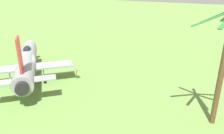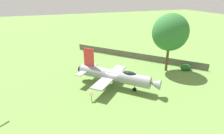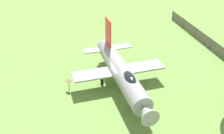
{
  "view_description": "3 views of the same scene",
  "coord_description": "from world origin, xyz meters",
  "px_view_note": "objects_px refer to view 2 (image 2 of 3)",
  "views": [
    {
      "loc": [
        17.85,
        -14.63,
        9.79
      ],
      "look_at": [
        7.75,
        4.19,
        1.5
      ],
      "focal_mm": 35.39,
      "sensor_mm": 36.0,
      "label": 1
    },
    {
      "loc": [
        8.81,
        23.3,
        13.8
      ],
      "look_at": [
        -0.25,
        -1.46,
        2.7
      ],
      "focal_mm": 29.0,
      "sensor_mm": 36.0,
      "label": 2
    },
    {
      "loc": [
        -9.63,
        19.86,
        15.4
      ],
      "look_at": [
        0.93,
        0.04,
        2.15
      ],
      "focal_mm": 43.16,
      "sensor_mm": 36.0,
      "label": 3
    }
  ],
  "objects_px": {
    "shade_tree": "(170,32)",
    "shrub_near_fence": "(186,67)",
    "info_plaque": "(91,95)",
    "display_jet": "(116,76)"
  },
  "relations": [
    {
      "from": "display_jet",
      "to": "info_plaque",
      "type": "relative_size",
      "value": 9.82
    },
    {
      "from": "shade_tree",
      "to": "shrub_near_fence",
      "type": "distance_m",
      "value": 7.7
    },
    {
      "from": "shrub_near_fence",
      "to": "info_plaque",
      "type": "relative_size",
      "value": 1.87
    },
    {
      "from": "shade_tree",
      "to": "shrub_near_fence",
      "type": "height_order",
      "value": "shade_tree"
    },
    {
      "from": "display_jet",
      "to": "info_plaque",
      "type": "height_order",
      "value": "display_jet"
    },
    {
      "from": "shade_tree",
      "to": "shrub_near_fence",
      "type": "bearing_deg",
      "value": 164.7
    },
    {
      "from": "display_jet",
      "to": "shrub_near_fence",
      "type": "relative_size",
      "value": 5.26
    },
    {
      "from": "shade_tree",
      "to": "shrub_near_fence",
      "type": "relative_size",
      "value": 4.89
    },
    {
      "from": "shrub_near_fence",
      "to": "display_jet",
      "type": "bearing_deg",
      "value": 6.7
    },
    {
      "from": "shrub_near_fence",
      "to": "shade_tree",
      "type": "bearing_deg",
      "value": -15.3
    }
  ]
}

